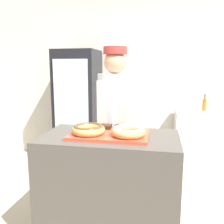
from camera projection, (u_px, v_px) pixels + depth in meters
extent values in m
cube|color=silver|center=(136.00, 78.00, 4.04)|extent=(8.00, 0.06, 2.70)
cube|color=#4C4742|center=(110.00, 190.00, 2.13)|extent=(1.13, 0.64, 0.97)
cube|color=#D84C33|center=(110.00, 134.00, 2.04)|extent=(0.63, 0.43, 0.02)
torus|color=tan|center=(88.00, 130.00, 2.01)|extent=(0.27, 0.27, 0.07)
torus|color=brown|center=(88.00, 128.00, 2.00)|extent=(0.25, 0.25, 0.04)
torus|color=tan|center=(128.00, 132.00, 1.95)|extent=(0.27, 0.27, 0.07)
torus|color=#EFADC6|center=(128.00, 130.00, 1.94)|extent=(0.25, 0.25, 0.04)
cube|color=#382111|center=(106.00, 127.00, 2.19)|extent=(0.10, 0.10, 0.03)
cube|color=#382111|center=(120.00, 127.00, 2.16)|extent=(0.10, 0.10, 0.03)
cylinder|color=#4C4C51|center=(115.00, 171.00, 2.71)|extent=(0.26, 0.26, 0.83)
cylinder|color=silver|center=(115.00, 104.00, 2.58)|extent=(0.35, 0.35, 0.63)
cube|color=silver|center=(112.00, 147.00, 2.49)|extent=(0.30, 0.02, 1.31)
sphere|color=tan|center=(115.00, 62.00, 2.50)|extent=(0.23, 0.23, 0.23)
cylinder|color=#B2332D|center=(115.00, 50.00, 2.48)|extent=(0.24, 0.24, 0.07)
cube|color=black|center=(79.00, 108.00, 3.91)|extent=(0.62, 0.64, 1.78)
cube|color=silver|center=(71.00, 109.00, 3.58)|extent=(0.51, 0.02, 1.42)
cube|color=white|center=(212.00, 142.00, 3.61)|extent=(1.06, 0.61, 0.90)
cube|color=gray|center=(214.00, 113.00, 3.53)|extent=(1.06, 0.61, 0.01)
cylinder|color=#99661E|center=(204.00, 105.00, 3.62)|extent=(0.06, 0.06, 0.16)
cylinder|color=#99661E|center=(205.00, 97.00, 3.60)|extent=(0.03, 0.03, 0.06)
cylinder|color=black|center=(205.00, 95.00, 3.60)|extent=(0.03, 0.03, 0.01)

